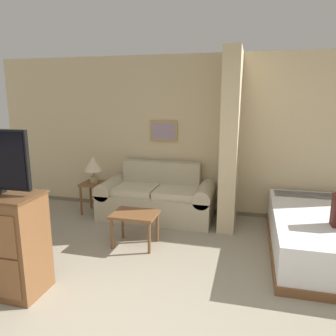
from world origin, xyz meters
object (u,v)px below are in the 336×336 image
(table_lamp, at_px, (93,164))
(couch, at_px, (157,198))
(coffee_table, at_px, (135,218))
(bed, at_px, (332,234))

(table_lamp, bearing_deg, couch, 3.51)
(coffee_table, height_order, bed, bed)
(couch, height_order, bed, couch)
(table_lamp, bearing_deg, bed, -10.18)
(couch, bearing_deg, bed, -15.88)
(coffee_table, height_order, table_lamp, table_lamp)
(coffee_table, bearing_deg, couch, 90.38)
(couch, height_order, table_lamp, table_lamp)
(coffee_table, bearing_deg, bed, 8.61)
(bed, bearing_deg, couch, 164.12)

